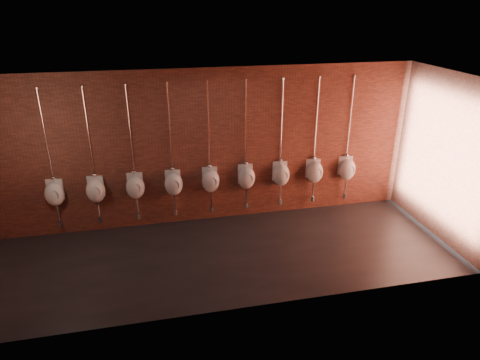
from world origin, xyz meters
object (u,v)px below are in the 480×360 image
object	(u,v)px
urinal_1	(96,190)
urinal_2	(135,186)
urinal_5	(246,177)
urinal_7	(314,171)
urinal_3	(174,183)
urinal_8	(347,169)
urinal_4	(211,180)
urinal_0	(55,193)
urinal_6	(281,174)

from	to	relation	value
urinal_1	urinal_2	bearing A→B (deg)	0.00
urinal_5	urinal_7	xyz separation A→B (m)	(1.51, 0.00, 0.00)
urinal_7	urinal_5	bearing A→B (deg)	180.00
urinal_3	urinal_7	distance (m)	3.03
urinal_7	urinal_8	bearing A→B (deg)	0.00
urinal_1	urinal_3	world-z (taller)	same
urinal_4	urinal_5	size ratio (longest dim) A/B	1.00
urinal_0	urinal_4	size ratio (longest dim) A/B	1.00
urinal_0	urinal_6	world-z (taller)	same
urinal_7	urinal_8	world-z (taller)	same
urinal_2	urinal_5	size ratio (longest dim) A/B	1.00
urinal_6	urinal_1	bearing A→B (deg)	180.00
urinal_5	urinal_8	world-z (taller)	same
urinal_8	urinal_5	bearing A→B (deg)	180.00
urinal_0	urinal_6	xyz separation A→B (m)	(4.54, 0.00, 0.00)
urinal_5	urinal_8	size ratio (longest dim) A/B	1.00
urinal_3	urinal_8	world-z (taller)	same
urinal_0	urinal_7	size ratio (longest dim) A/B	1.00
urinal_2	urinal_4	size ratio (longest dim) A/B	1.00
urinal_8	urinal_2	bearing A→B (deg)	180.00
urinal_2	urinal_3	distance (m)	0.76
urinal_1	urinal_7	xyz separation A→B (m)	(4.54, 0.00, 0.00)
urinal_6	urinal_7	xyz separation A→B (m)	(0.76, 0.00, 0.00)
urinal_2	urinal_8	size ratio (longest dim) A/B	1.00
urinal_1	urinal_5	distance (m)	3.03
urinal_2	urinal_3	xyz separation A→B (m)	(0.76, 0.00, 0.00)
urinal_4	urinal_5	world-z (taller)	same
urinal_4	urinal_7	distance (m)	2.27
urinal_4	urinal_5	xyz separation A→B (m)	(0.76, 0.00, 0.00)
urinal_0	urinal_7	distance (m)	5.30
urinal_4	urinal_5	distance (m)	0.76
urinal_6	urinal_3	bearing A→B (deg)	180.00
urinal_2	urinal_1	bearing A→B (deg)	180.00
urinal_2	urinal_6	xyz separation A→B (m)	(3.03, 0.00, 0.00)
urinal_1	urinal_6	world-z (taller)	same
urinal_3	urinal_8	size ratio (longest dim) A/B	1.00
urinal_5	urinal_8	bearing A→B (deg)	0.00
urinal_5	urinal_8	distance (m)	2.27
urinal_4	urinal_5	bearing A→B (deg)	0.00
urinal_5	urinal_2	bearing A→B (deg)	180.00
urinal_5	urinal_6	distance (m)	0.76
urinal_6	urinal_8	world-z (taller)	same
urinal_5	urinal_6	size ratio (longest dim) A/B	1.00
urinal_6	urinal_7	bearing A→B (deg)	0.00
urinal_0	urinal_1	xyz separation A→B (m)	(0.76, 0.00, 0.00)
urinal_1	urinal_6	size ratio (longest dim) A/B	1.00
urinal_0	urinal_8	xyz separation A→B (m)	(6.05, 0.00, 0.00)
urinal_2	urinal_7	bearing A→B (deg)	0.00
urinal_4	urinal_7	bearing A→B (deg)	0.00
urinal_1	urinal_2	world-z (taller)	same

